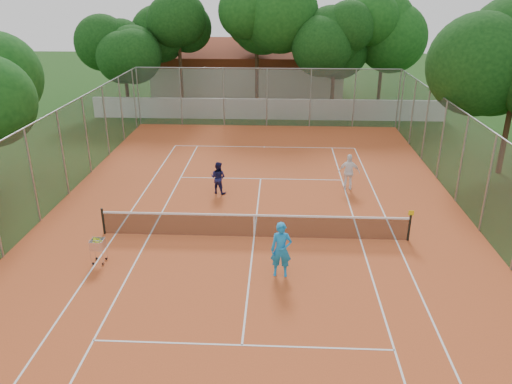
{
  "coord_description": "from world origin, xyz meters",
  "views": [
    {
      "loc": [
        0.91,
        -17.34,
        9.04
      ],
      "look_at": [
        0.0,
        1.5,
        1.3
      ],
      "focal_mm": 35.0,
      "sensor_mm": 36.0,
      "label": 1
    }
  ],
  "objects_px": {
    "tennis_net": "(254,226)",
    "player_far_right": "(349,172)",
    "ball_hopper": "(98,250)",
    "player_near": "(281,250)",
    "player_far_left": "(218,178)",
    "clubhouse": "(249,69)"
  },
  "relations": [
    {
      "from": "player_near",
      "to": "player_far_left",
      "type": "height_order",
      "value": "player_near"
    },
    {
      "from": "player_far_left",
      "to": "player_far_right",
      "type": "height_order",
      "value": "player_far_right"
    },
    {
      "from": "player_far_left",
      "to": "clubhouse",
      "type": "bearing_deg",
      "value": -68.83
    },
    {
      "from": "tennis_net",
      "to": "clubhouse",
      "type": "height_order",
      "value": "clubhouse"
    },
    {
      "from": "clubhouse",
      "to": "ball_hopper",
      "type": "xyz_separation_m",
      "value": [
        -3.37,
        -31.22,
        -1.69
      ]
    },
    {
      "from": "tennis_net",
      "to": "player_far_right",
      "type": "bearing_deg",
      "value": 50.6
    },
    {
      "from": "tennis_net",
      "to": "ball_hopper",
      "type": "height_order",
      "value": "same"
    },
    {
      "from": "player_far_left",
      "to": "ball_hopper",
      "type": "xyz_separation_m",
      "value": [
        -3.45,
        -6.64,
        -0.28
      ]
    },
    {
      "from": "player_far_right",
      "to": "ball_hopper",
      "type": "xyz_separation_m",
      "value": [
        -9.63,
        -7.41,
        -0.39
      ]
    },
    {
      "from": "player_near",
      "to": "clubhouse",
      "type": "bearing_deg",
      "value": 97.4
    },
    {
      "from": "clubhouse",
      "to": "player_far_right",
      "type": "bearing_deg",
      "value": -75.26
    },
    {
      "from": "tennis_net",
      "to": "clubhouse",
      "type": "xyz_separation_m",
      "value": [
        -2.0,
        29.0,
        1.69
      ]
    },
    {
      "from": "tennis_net",
      "to": "ball_hopper",
      "type": "distance_m",
      "value": 5.81
    },
    {
      "from": "tennis_net",
      "to": "player_far_left",
      "type": "bearing_deg",
      "value": 113.45
    },
    {
      "from": "tennis_net",
      "to": "player_far_right",
      "type": "height_order",
      "value": "player_far_right"
    },
    {
      "from": "tennis_net",
      "to": "player_near",
      "type": "height_order",
      "value": "player_near"
    },
    {
      "from": "tennis_net",
      "to": "player_far_right",
      "type": "relative_size",
      "value": 6.77
    },
    {
      "from": "player_near",
      "to": "tennis_net",
      "type": "bearing_deg",
      "value": 112.72
    },
    {
      "from": "clubhouse",
      "to": "ball_hopper",
      "type": "height_order",
      "value": "clubhouse"
    },
    {
      "from": "player_far_left",
      "to": "player_near",
      "type": "bearing_deg",
      "value": 133.43
    },
    {
      "from": "clubhouse",
      "to": "player_far_right",
      "type": "height_order",
      "value": "clubhouse"
    },
    {
      "from": "player_far_right",
      "to": "ball_hopper",
      "type": "bearing_deg",
      "value": 43.73
    }
  ]
}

